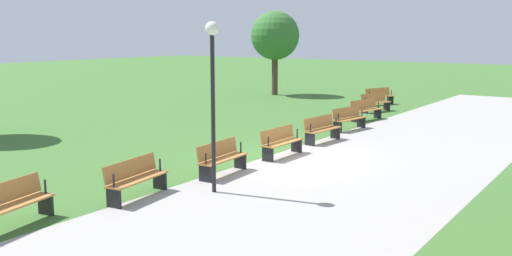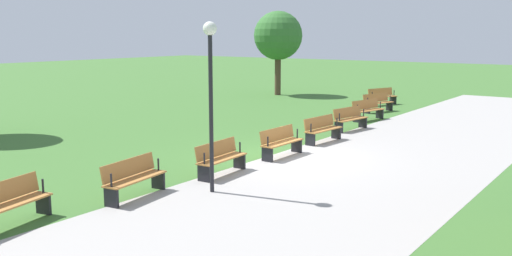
# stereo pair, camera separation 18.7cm
# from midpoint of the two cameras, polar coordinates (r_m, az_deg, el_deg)

# --- Properties ---
(ground_plane) EXTENTS (120.00, 120.00, 0.00)m
(ground_plane) POSITION_cam_midpoint_polar(r_m,az_deg,el_deg) (16.86, 2.48, -3.01)
(ground_plane) COLOR #3D6B2D
(path_paving) EXTENTS (42.64, 6.33, 0.01)m
(path_paving) POSITION_cam_midpoint_polar(r_m,az_deg,el_deg) (15.58, 11.06, -4.24)
(path_paving) COLOR #A39E99
(path_paving) RESTS_ON ground
(bench_0) EXTENTS (1.82, 1.07, 0.89)m
(bench_0) POSITION_cam_midpoint_polar(r_m,az_deg,el_deg) (29.95, 12.54, 3.28)
(bench_0) COLOR #B27538
(bench_0) RESTS_ON ground
(bench_1) EXTENTS (1.83, 0.96, 0.89)m
(bench_1) POSITION_cam_midpoint_polar(r_m,az_deg,el_deg) (27.19, 12.12, 2.66)
(bench_1) COLOR #B27538
(bench_1) RESTS_ON ground
(bench_2) EXTENTS (1.83, 0.84, 0.89)m
(bench_2) POSITION_cam_midpoint_polar(r_m,az_deg,el_deg) (24.46, 11.13, 1.92)
(bench_2) COLOR #B27538
(bench_2) RESTS_ON ground
(bench_3) EXTENTS (1.82, 0.72, 0.89)m
(bench_3) POSITION_cam_midpoint_polar(r_m,az_deg,el_deg) (21.78, 9.37, 1.03)
(bench_3) COLOR #B27538
(bench_3) RESTS_ON ground
(bench_4) EXTENTS (1.80, 0.60, 0.89)m
(bench_4) POSITION_cam_midpoint_polar(r_m,az_deg,el_deg) (19.21, 6.57, -0.06)
(bench_4) COLOR #B27538
(bench_4) RESTS_ON ground
(bench_5) EXTENTS (1.77, 0.47, 0.89)m
(bench_5) POSITION_cam_midpoint_polar(r_m,az_deg,el_deg) (16.80, 2.29, -1.41)
(bench_5) COLOR #B27538
(bench_5) RESTS_ON ground
(bench_6) EXTENTS (1.80, 0.60, 0.89)m
(bench_6) POSITION_cam_midpoint_polar(r_m,az_deg,el_deg) (14.65, -3.99, -3.08)
(bench_6) COLOR #B27538
(bench_6) RESTS_ON ground
(bench_7) EXTENTS (1.82, 0.72, 0.89)m
(bench_7) POSITION_cam_midpoint_polar(r_m,az_deg,el_deg) (12.90, -12.88, -5.07)
(bench_7) COLOR #B27538
(bench_7) RESTS_ON ground
(bench_8) EXTENTS (1.83, 0.84, 0.89)m
(bench_8) POSITION_cam_midpoint_polar(r_m,az_deg,el_deg) (11.76, -24.61, -7.19)
(bench_8) COLOR #B27538
(bench_8) RESTS_ON ground
(tree_0) EXTENTS (2.99, 2.99, 5.15)m
(tree_0) POSITION_cam_midpoint_polar(r_m,az_deg,el_deg) (34.01, 1.83, 9.56)
(tree_0) COLOR #4C3828
(tree_0) RESTS_ON ground
(lamp_post) EXTENTS (0.32, 0.32, 4.01)m
(lamp_post) POSITION_cam_midpoint_polar(r_m,az_deg,el_deg) (12.70, -4.97, 5.52)
(lamp_post) COLOR black
(lamp_post) RESTS_ON ground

